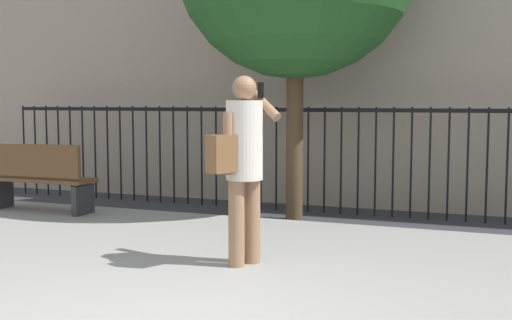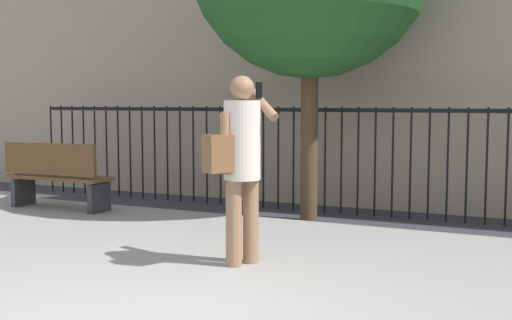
% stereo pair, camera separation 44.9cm
% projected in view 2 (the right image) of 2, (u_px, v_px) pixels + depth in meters
% --- Properties ---
extents(sidewalk, '(28.00, 4.40, 0.15)m').
position_uv_depth(sidewalk, '(260.00, 271.00, 6.02)').
color(sidewalk, gray).
rests_on(sidewalk, ground).
extents(iron_fence, '(12.03, 0.04, 1.60)m').
position_uv_depth(iron_fence, '(367.00, 147.00, 9.27)').
color(iron_fence, black).
rests_on(iron_fence, ground).
extents(pedestrian_on_phone, '(0.58, 0.73, 1.76)m').
position_uv_depth(pedestrian_on_phone, '(240.00, 156.00, 5.87)').
color(pedestrian_on_phone, '#936B4C').
rests_on(pedestrian_on_phone, sidewalk).
extents(street_bench, '(1.60, 0.45, 0.95)m').
position_uv_depth(street_bench, '(56.00, 174.00, 8.96)').
color(street_bench, brown).
rests_on(street_bench, sidewalk).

